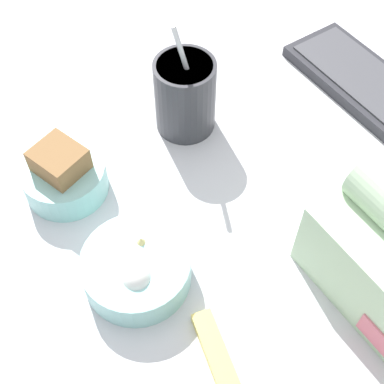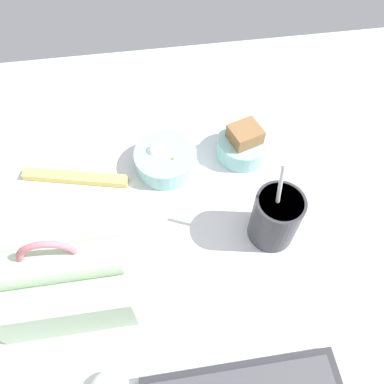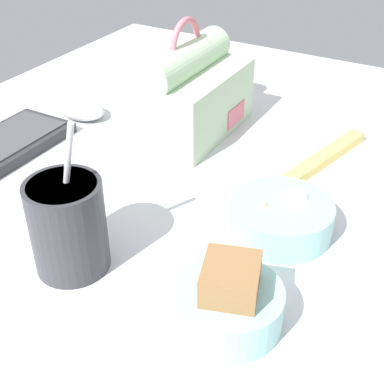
% 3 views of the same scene
% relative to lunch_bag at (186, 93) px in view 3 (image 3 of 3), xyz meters
% --- Properties ---
extents(desk_surface, '(1.40, 1.10, 0.02)m').
position_rel_lunch_bag_xyz_m(desk_surface, '(-0.23, -0.11, -0.08)').
color(desk_surface, silver).
rests_on(desk_surface, ground).
extents(lunch_bag, '(0.22, 0.15, 0.19)m').
position_rel_lunch_bag_xyz_m(lunch_bag, '(0.00, 0.00, 0.00)').
color(lunch_bag, '#B7D6AD').
rests_on(lunch_bag, desk_surface).
extents(soup_cup, '(0.09, 0.09, 0.19)m').
position_rel_lunch_bag_xyz_m(soup_cup, '(-0.37, -0.06, -0.01)').
color(soup_cup, '#333338').
rests_on(soup_cup, desk_surface).
extents(bento_bowl_sandwich, '(0.11, 0.11, 0.08)m').
position_rel_lunch_bag_xyz_m(bento_bowl_sandwich, '(-0.36, -0.26, -0.04)').
color(bento_bowl_sandwich, '#93D1CC').
rests_on(bento_bowl_sandwich, desk_surface).
extents(bento_bowl_snacks, '(0.13, 0.13, 0.06)m').
position_rel_lunch_bag_xyz_m(bento_bowl_snacks, '(-0.19, -0.25, -0.04)').
color(bento_bowl_snacks, '#93D1CC').
rests_on(bento_bowl_snacks, desk_surface).
extents(computer_mouse, '(0.06, 0.09, 0.03)m').
position_rel_lunch_bag_xyz_m(computer_mouse, '(-0.05, 0.19, -0.05)').
color(computer_mouse, silver).
rests_on(computer_mouse, desk_surface).
extents(chopstick_case, '(0.22, 0.08, 0.02)m').
position_rel_lunch_bag_xyz_m(chopstick_case, '(0.00, -0.24, -0.06)').
color(chopstick_case, '#EFD666').
rests_on(chopstick_case, desk_surface).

